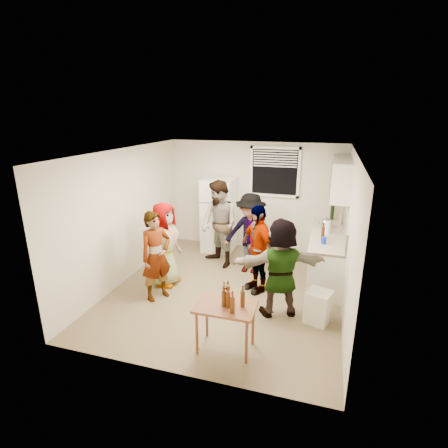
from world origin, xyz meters
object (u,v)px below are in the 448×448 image
(beer_bottle_table, at_px, (228,307))
(guest_orange, at_px, (278,313))
(red_cup, at_px, (231,302))
(blue_cup, at_px, (323,244))
(guest_back_left, at_px, (219,264))
(guest_back_right, at_px, (249,271))
(kettle, at_px, (326,227))
(guest_stripe, at_px, (159,297))
(beer_bottle_counter, at_px, (322,240))
(wine_bottle, at_px, (332,220))
(trash_bin, at_px, (318,307))
(serving_table, at_px, (225,349))
(guest_grey, at_px, (167,283))
(guest_black, at_px, (256,289))
(refrigerator, at_px, (219,215))

(beer_bottle_table, bearing_deg, guest_orange, 65.36)
(red_cup, bearing_deg, blue_cup, 61.14)
(beer_bottle_table, distance_m, guest_back_left, 2.92)
(guest_back_left, relative_size, guest_back_right, 1.11)
(kettle, relative_size, guest_orange, 0.16)
(guest_stripe, bearing_deg, beer_bottle_counter, -32.73)
(guest_stripe, relative_size, guest_orange, 0.98)
(kettle, relative_size, guest_back_right, 0.16)
(wine_bottle, xyz_separation_m, guest_stripe, (-2.83, -2.69, -0.90))
(blue_cup, height_order, guest_back_right, blue_cup)
(kettle, height_order, blue_cup, kettle)
(blue_cup, distance_m, guest_orange, 1.49)
(trash_bin, bearing_deg, blue_cup, 90.61)
(guest_back_right, bearing_deg, beer_bottle_table, -80.29)
(serving_table, relative_size, guest_grey, 0.50)
(blue_cup, xyz_separation_m, guest_grey, (-2.80, -0.60, -0.90))
(guest_back_right, distance_m, guest_black, 0.78)
(refrigerator, relative_size, kettle, 6.53)
(guest_grey, bearing_deg, trash_bin, -93.55)
(trash_bin, bearing_deg, beer_bottle_table, -136.54)
(beer_bottle_table, relative_size, guest_back_right, 0.14)
(guest_grey, bearing_deg, beer_bottle_table, -126.87)
(wine_bottle, xyz_separation_m, beer_bottle_table, (-1.25, -3.72, -0.22))
(blue_cup, relative_size, red_cup, 0.95)
(guest_back_left, distance_m, guest_black, 1.31)
(wine_bottle, bearing_deg, guest_orange, -105.77)
(serving_table, bearing_deg, kettle, 68.87)
(blue_cup, relative_size, guest_stripe, 0.08)
(wine_bottle, bearing_deg, guest_back_left, -154.74)
(refrigerator, relative_size, guest_stripe, 1.08)
(serving_table, xyz_separation_m, beer_bottle_table, (0.04, -0.03, 0.68))
(guest_stripe, height_order, guest_orange, guest_orange)
(guest_back_left, bearing_deg, trash_bin, 0.05)
(kettle, xyz_separation_m, red_cup, (-1.15, -2.99, -0.22))
(guest_orange, bearing_deg, guest_grey, -32.81)
(blue_cup, distance_m, red_cup, 2.34)
(guest_black, bearing_deg, guest_stripe, -109.31)
(serving_table, xyz_separation_m, guest_orange, (0.56, 1.11, 0.00))
(trash_bin, distance_m, serving_table, 1.60)
(trash_bin, height_order, guest_grey, trash_bin)
(blue_cup, bearing_deg, trash_bin, -89.39)
(kettle, height_order, beer_bottle_counter, beer_bottle_counter)
(kettle, relative_size, guest_black, 0.16)
(beer_bottle_counter, relative_size, guest_grey, 0.15)
(beer_bottle_counter, bearing_deg, beer_bottle_table, -114.96)
(refrigerator, xyz_separation_m, wine_bottle, (2.50, 0.21, 0.05))
(blue_cup, relative_size, guest_black, 0.07)
(beer_bottle_table, bearing_deg, guest_stripe, 146.63)
(guest_grey, height_order, guest_back_right, guest_back_right)
(beer_bottle_counter, relative_size, guest_orange, 0.15)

